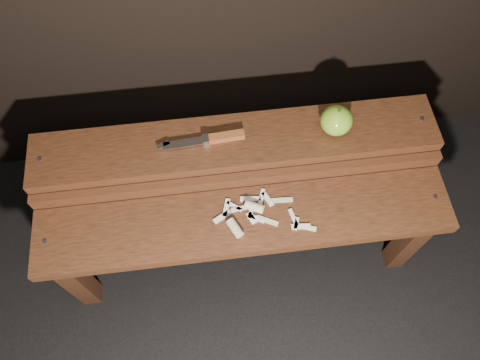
{
  "coord_description": "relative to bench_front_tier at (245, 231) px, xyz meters",
  "views": [
    {
      "loc": [
        -0.08,
        -0.56,
        1.65
      ],
      "look_at": [
        0.0,
        0.06,
        0.45
      ],
      "focal_mm": 35.0,
      "sensor_mm": 36.0,
      "label": 1
    }
  ],
  "objects": [
    {
      "name": "apple",
      "position": [
        0.29,
        0.23,
        0.19
      ],
      "size": [
        0.09,
        0.09,
        0.1
      ],
      "color": "olive",
      "rests_on": "bench_rear_tier"
    },
    {
      "name": "knife",
      "position": [
        -0.06,
        0.23,
        0.16
      ],
      "size": [
        0.26,
        0.04,
        0.02
      ],
      "color": "brown",
      "rests_on": "bench_rear_tier"
    },
    {
      "name": "bench_rear_tier",
      "position": [
        0.0,
        0.23,
        0.06
      ],
      "size": [
        1.2,
        0.21,
        0.5
      ],
      "color": "#32190C",
      "rests_on": "ground"
    },
    {
      "name": "bench_front_tier",
      "position": [
        0.0,
        0.0,
        0.0
      ],
      "size": [
        1.2,
        0.2,
        0.42
      ],
      "color": "#32190C",
      "rests_on": "ground"
    },
    {
      "name": "apple_scraps",
      "position": [
        0.02,
        0.02,
        0.07
      ],
      "size": [
        0.29,
        0.15,
        0.03
      ],
      "color": "beige",
      "rests_on": "bench_front_tier"
    },
    {
      "name": "ground",
      "position": [
        0.0,
        0.06,
        -0.35
      ],
      "size": [
        60.0,
        60.0,
        0.0
      ],
      "primitive_type": "plane",
      "color": "black"
    }
  ]
}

